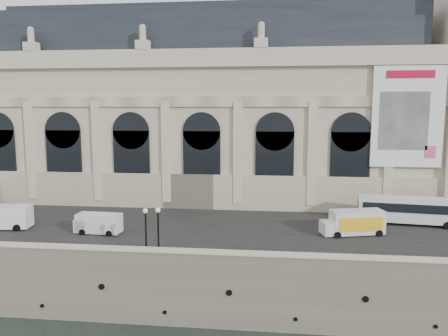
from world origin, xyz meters
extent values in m
plane|color=black|center=(0.00, 0.00, 0.00)|extent=(260.00, 260.00, 0.00)
cube|color=#79715D|center=(0.00, 35.00, 3.00)|extent=(160.00, 70.00, 6.00)
cube|color=#2D2D2D|center=(0.00, 14.00, 6.03)|extent=(160.00, 24.00, 0.06)
cube|color=#79715D|center=(0.00, 0.60, 6.55)|extent=(160.00, 1.20, 1.10)
cube|color=beige|center=(0.00, 0.60, 7.15)|extent=(160.00, 1.40, 0.12)
cube|color=beige|center=(-6.00, 31.00, 17.00)|extent=(68.00, 18.00, 22.00)
cube|color=beige|center=(-6.00, 21.85, 8.50)|extent=(68.60, 0.40, 5.00)
cube|color=beige|center=(-6.00, 21.70, 26.80)|extent=(69.00, 0.80, 2.40)
cube|color=beige|center=(-6.00, 21.85, 21.00)|extent=(68.00, 0.30, 1.40)
cube|color=#252B31|center=(-6.00, 31.00, 31.00)|extent=(64.00, 15.00, 6.00)
cube|color=#252B31|center=(-6.00, 31.00, 34.50)|extent=(56.00, 10.00, 1.20)
cube|color=beige|center=(-29.00, 21.75, 14.00)|extent=(1.20, 0.50, 14.00)
cube|color=black|center=(-24.00, 21.82, 12.50)|extent=(5.20, 0.25, 9.00)
cylinder|color=black|center=(-24.00, 21.82, 17.00)|extent=(5.20, 0.25, 5.20)
cube|color=beige|center=(-19.00, 21.75, 14.00)|extent=(1.20, 0.50, 14.00)
cube|color=black|center=(-14.00, 21.82, 12.50)|extent=(5.20, 0.25, 9.00)
cylinder|color=black|center=(-14.00, 21.82, 17.00)|extent=(5.20, 0.25, 5.20)
cube|color=beige|center=(-9.00, 21.75, 14.00)|extent=(1.20, 0.50, 14.00)
cube|color=black|center=(-4.00, 21.82, 12.50)|extent=(5.20, 0.25, 9.00)
cylinder|color=black|center=(-4.00, 21.82, 17.00)|extent=(5.20, 0.25, 5.20)
cube|color=beige|center=(1.00, 21.75, 14.00)|extent=(1.20, 0.50, 14.00)
cube|color=black|center=(6.00, 21.82, 12.50)|extent=(5.20, 0.25, 9.00)
cylinder|color=black|center=(6.00, 21.82, 17.00)|extent=(5.20, 0.25, 5.20)
cube|color=beige|center=(11.00, 21.75, 14.00)|extent=(1.20, 0.50, 14.00)
cube|color=black|center=(16.00, 21.82, 12.50)|extent=(5.20, 0.25, 9.00)
cylinder|color=black|center=(16.00, 21.82, 17.00)|extent=(5.20, 0.25, 5.20)
cube|color=beige|center=(21.00, 21.75, 14.00)|extent=(1.20, 0.50, 14.00)
cube|color=white|center=(23.00, 21.55, 19.00)|extent=(9.00, 0.35, 13.00)
cube|color=#AF0B2D|center=(23.00, 21.35, 24.40)|extent=(6.00, 0.06, 1.00)
cube|color=gray|center=(22.50, 21.35, 18.50)|extent=(6.20, 0.06, 7.50)
cube|color=#E45073|center=(26.00, 21.35, 14.50)|extent=(1.40, 0.06, 1.60)
cube|color=silver|center=(22.15, 16.61, 7.92)|extent=(11.74, 3.90, 2.98)
cube|color=black|center=(16.42, 17.37, 8.21)|extent=(0.37, 2.20, 1.15)
cube|color=black|center=(21.98, 15.38, 8.30)|extent=(10.48, 1.47, 1.06)
cube|color=black|center=(22.31, 17.83, 8.30)|extent=(10.48, 1.47, 1.06)
cylinder|color=black|center=(17.71, 15.99, 6.48)|extent=(0.99, 0.41, 0.96)
cylinder|color=black|center=(18.02, 18.37, 6.48)|extent=(0.99, 0.41, 0.96)
cylinder|color=black|center=(26.27, 14.85, 6.48)|extent=(0.99, 0.41, 0.96)
cylinder|color=black|center=(26.59, 17.22, 6.48)|extent=(0.99, 0.41, 0.96)
cube|color=white|center=(-25.59, 9.43, 7.50)|extent=(6.29, 3.20, 2.56)
cylinder|color=black|center=(-23.51, 8.55, 6.42)|extent=(0.88, 0.40, 0.85)
cylinder|color=black|center=(-23.85, 10.87, 6.42)|extent=(0.88, 0.40, 0.85)
cube|color=silver|center=(-13.71, 8.83, 7.24)|extent=(5.08, 2.24, 2.12)
cube|color=silver|center=(-15.70, 8.96, 6.92)|extent=(1.51, 2.02, 1.47)
cube|color=black|center=(-16.21, 8.99, 7.43)|extent=(0.16, 1.66, 0.74)
cylinder|color=black|center=(-15.36, 7.97, 6.35)|extent=(0.71, 0.27, 0.70)
cylinder|color=black|center=(-15.24, 9.89, 6.35)|extent=(0.71, 0.27, 0.70)
cylinder|color=black|center=(-12.19, 7.77, 6.35)|extent=(0.71, 0.27, 0.70)
cylinder|color=black|center=(-12.07, 9.70, 6.35)|extent=(0.71, 0.27, 0.70)
cube|color=silver|center=(15.26, 11.62, 7.50)|extent=(6.18, 3.59, 2.62)
cube|color=#F9AF1B|center=(15.54, 10.51, 7.50)|extent=(4.90, 1.30, 1.55)
cube|color=#AF0B2D|center=(15.54, 10.51, 7.50)|extent=(2.83, 0.76, 0.58)
cube|color=silver|center=(12.07, 10.81, 6.92)|extent=(2.03, 2.45, 1.45)
cylinder|color=black|center=(12.91, 9.87, 6.39)|extent=(0.82, 0.45, 0.78)
cylinder|color=black|center=(12.36, 12.03, 6.39)|extent=(0.82, 0.45, 0.78)
cylinder|color=black|center=(17.60, 11.06, 6.39)|extent=(0.82, 0.45, 0.78)
cylinder|color=black|center=(17.05, 13.22, 6.39)|extent=(0.82, 0.45, 0.78)
cylinder|color=black|center=(-5.01, 2.04, 6.22)|extent=(0.49, 0.49, 0.45)
cylinder|color=black|center=(-5.01, 2.04, 8.24)|extent=(0.18, 0.18, 4.47)
sphere|color=beige|center=(-5.01, 2.04, 10.58)|extent=(0.49, 0.49, 0.49)
cylinder|color=black|center=(-6.27, 2.17, 6.22)|extent=(0.48, 0.48, 0.43)
cylinder|color=black|center=(-6.27, 2.17, 8.17)|extent=(0.17, 0.17, 4.34)
sphere|color=beige|center=(-6.27, 2.17, 10.45)|extent=(0.48, 0.48, 0.48)
camera|label=1|loc=(5.69, -37.38, 20.24)|focal=35.00mm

